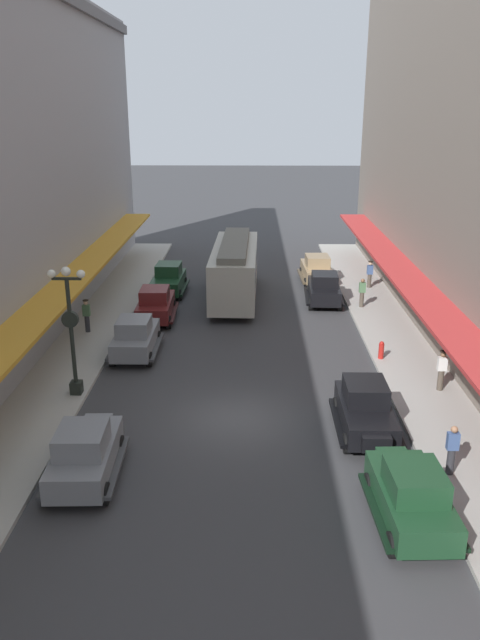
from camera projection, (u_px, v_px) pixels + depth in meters
ground_plane at (237, 419)px, 23.45m from camera, size 200.00×200.00×0.00m
sidewalk_left at (35, 415)px, 23.55m from camera, size 3.00×60.00×0.15m
sidewalk_right at (441, 418)px, 23.31m from camera, size 3.00×60.00×0.15m
parked_car_0 at (411, 494)px, 17.32m from camera, size 2.29×4.31×1.84m
parked_car_1 at (156, 304)px, 33.75m from camera, size 2.22×4.29×1.84m
parked_car_2 at (317, 269)px, 40.86m from camera, size 2.25×4.30×1.84m
parked_car_3 at (365, 408)px, 22.18m from camera, size 2.16×4.27×1.84m
parked_car_4 at (168, 279)px, 38.47m from camera, size 2.24×4.30×1.84m
parked_car_5 at (85, 452)px, 19.41m from camera, size 2.26×4.30×1.84m
parked_car_6 at (324, 288)px, 36.63m from camera, size 2.28×4.31×1.84m
parked_car_7 at (135, 336)px, 29.06m from camera, size 2.15×4.26×1.84m
streetcar at (235, 268)px, 37.20m from camera, size 2.71×9.65×3.46m
lamp_post_with_clock at (71, 326)px, 24.25m from camera, size 1.42×0.44×5.16m
fire_hydrant at (381, 350)px, 28.46m from camera, size 0.24×0.24×0.82m
pedestrian_0 at (370, 274)px, 39.31m from camera, size 0.36×0.28×1.67m
pedestrian_1 at (362, 292)px, 35.55m from camera, size 0.36×0.24×1.64m
pedestrian_2 at (87, 315)px, 31.64m from camera, size 0.36×0.28×1.67m
pedestrian_3 at (452, 450)px, 19.45m from camera, size 0.36×0.24×1.64m
pedestrian_4 at (442, 370)px, 25.19m from camera, size 0.36×0.28×1.67m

